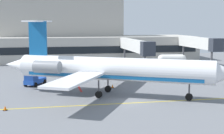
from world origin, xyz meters
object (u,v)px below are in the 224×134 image
object	(u,v)px
regional_jet	(108,69)
belt_loader	(34,79)
baggage_tug	(154,64)
fuel_tank	(172,59)

from	to	relation	value
regional_jet	belt_loader	size ratio (longest dim) A/B	6.52
baggage_tug	fuel_tank	world-z (taller)	fuel_tank
baggage_tug	belt_loader	distance (m)	28.22
belt_loader	fuel_tank	xyz separation A→B (m)	(30.20, 19.74, 0.32)
fuel_tank	baggage_tug	bearing A→B (deg)	-139.23
baggage_tug	belt_loader	bearing A→B (deg)	-148.97
regional_jet	baggage_tug	xyz separation A→B (m)	(14.39, 23.67, -2.53)
regional_jet	baggage_tug	bearing A→B (deg)	58.70
baggage_tug	belt_loader	size ratio (longest dim) A/B	0.92
baggage_tug	fuel_tank	size ratio (longest dim) A/B	0.62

